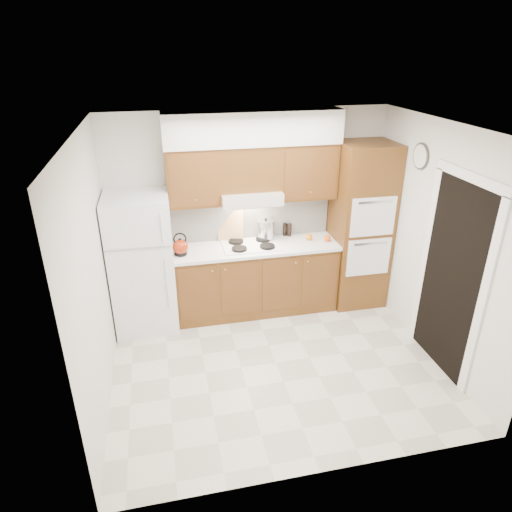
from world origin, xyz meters
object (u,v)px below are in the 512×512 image
at_px(oven_cabinet, 360,226).
at_px(stock_pot, 266,229).
at_px(fridge, 142,264).
at_px(kettle, 180,247).

distance_m(oven_cabinet, stock_pot, 1.26).
height_order(fridge, kettle, fridge).
relative_size(oven_cabinet, kettle, 11.50).
xyz_separation_m(fridge, kettle, (0.48, -0.02, 0.19)).
distance_m(fridge, kettle, 0.51).
xyz_separation_m(fridge, stock_pot, (1.61, 0.23, 0.23)).
height_order(oven_cabinet, stock_pot, oven_cabinet).
bearing_deg(kettle, stock_pot, -12.13).
bearing_deg(oven_cabinet, kettle, -178.67).
bearing_deg(fridge, kettle, -2.43).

